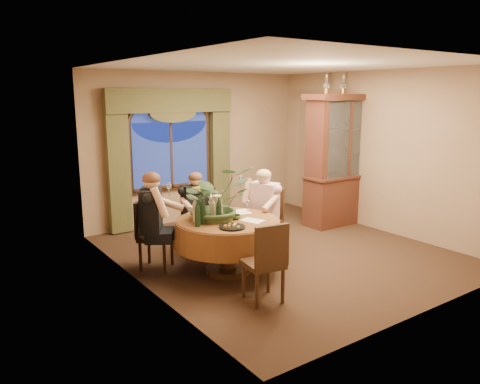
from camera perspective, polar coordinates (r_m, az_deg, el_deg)
floor at (r=7.31m, az=4.87°, el=-7.28°), size 5.00×5.00×0.00m
wall_back at (r=9.03m, az=-5.20°, el=5.49°), size 4.50×0.00×4.50m
wall_right at (r=8.59m, az=16.70°, el=4.72°), size 0.00×5.00×5.00m
ceiling at (r=6.93m, az=5.29°, el=15.19°), size 5.00×5.00×0.00m
window at (r=8.70m, az=-8.40°, el=4.51°), size 1.62×0.10×1.32m
arched_transom at (r=8.63m, az=-8.56°, el=9.65°), size 1.60×0.06×0.44m
drapery_left at (r=8.26m, az=-14.62°, el=3.03°), size 0.38×0.14×2.32m
drapery_right at (r=9.17m, az=-2.46°, el=4.24°), size 0.38×0.14×2.32m
swag_valance at (r=8.56m, az=-8.36°, el=10.98°), size 2.45×0.16×0.42m
dining_table at (r=6.37m, az=-1.49°, el=-6.61°), size 1.83×1.83×0.75m
china_cabinet at (r=8.84m, az=12.09°, el=3.81°), size 1.47×0.58×2.39m
oil_lamp_left at (r=8.46m, az=10.52°, el=12.81°), size 0.11×0.11×0.34m
oil_lamp_center at (r=8.76m, az=12.48°, el=12.69°), size 0.11×0.11×0.34m
oil_lamp_right at (r=9.07m, az=14.32°, el=12.57°), size 0.11×0.11×0.34m
chair_right at (r=7.22m, az=3.14°, el=-3.52°), size 0.55×0.55×0.96m
chair_back_right at (r=7.21m, az=-4.10°, el=-3.55°), size 0.51×0.51×0.96m
chair_back at (r=6.59m, az=-10.23°, el=-5.21°), size 0.59×0.59×0.96m
chair_front_left at (r=5.50m, az=2.83°, el=-8.47°), size 0.48×0.48×0.96m
person_pink at (r=7.05m, az=2.96°, el=-2.43°), size 0.57×0.59×1.31m
person_back at (r=6.32m, az=-10.73°, el=-3.84°), size 0.66×0.67×1.41m
person_scarf at (r=7.14m, az=-5.43°, el=-2.50°), size 0.48×0.44×1.26m
stoneware_vase at (r=6.29m, az=-2.79°, el=-1.81°), size 0.17×0.17×0.31m
centerpiece_plant at (r=6.20m, az=-3.07°, el=2.24°), size 0.94×1.04×0.81m
olive_bowl at (r=6.28m, az=-0.66°, el=-3.05°), size 0.17×0.17×0.05m
cheese_platter at (r=5.86m, az=-0.96°, el=-4.29°), size 0.33×0.33×0.02m
wine_bottle_0 at (r=6.13m, az=-3.36°, el=-2.11°), size 0.07×0.07×0.33m
wine_bottle_1 at (r=5.91m, az=-5.21°, el=-2.65°), size 0.07×0.07×0.33m
wine_bottle_2 at (r=6.19m, az=-4.98°, el=-1.98°), size 0.07×0.07×0.33m
wine_bottle_3 at (r=6.10m, az=-5.48°, el=-2.20°), size 0.07×0.07×0.33m
wine_bottle_4 at (r=6.01m, az=-4.55°, el=-2.40°), size 0.07×0.07×0.33m
wine_bottle_5 at (r=6.06m, az=-2.59°, el=-2.26°), size 0.07×0.07×0.33m
tasting_paper_0 at (r=6.18m, az=1.50°, el=-3.50°), size 0.30×0.36×0.00m
tasting_paper_1 at (r=6.64m, az=0.20°, el=-2.43°), size 0.28×0.34×0.00m
wine_glass_person_pink at (r=6.63m, az=0.96°, el=-1.68°), size 0.07×0.07×0.18m
wine_glass_person_back at (r=6.24m, az=-6.04°, el=-2.60°), size 0.07×0.07×0.18m
wine_glass_person_scarf at (r=6.66m, az=-3.60°, el=-1.65°), size 0.07×0.07×0.18m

